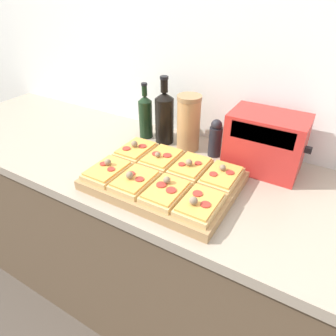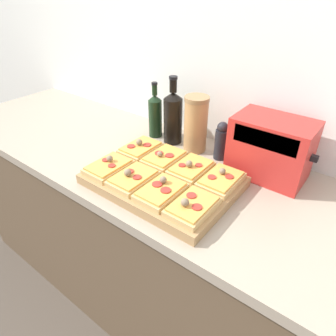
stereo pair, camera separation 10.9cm
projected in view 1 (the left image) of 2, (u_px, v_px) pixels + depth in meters
The scene contains 16 objects.
wall_back at pixel (225, 68), 1.25m from camera, with size 6.00×0.06×2.50m.
kitchen_counter at pixel (180, 255), 1.41m from camera, with size 2.63×0.67×0.93m.
cutting_board at pixel (164, 181), 1.09m from camera, with size 0.52×0.37×0.04m, color #A37A4C.
pizza_slice_back_left at pixel (136, 150), 1.21m from camera, with size 0.11×0.17×0.05m.
pizza_slice_back_midleft at pixel (162, 158), 1.16m from camera, with size 0.11×0.17×0.05m.
pizza_slice_back_midright at pixel (190, 167), 1.11m from camera, with size 0.11×0.17×0.05m.
pizza_slice_back_right at pixel (222, 176), 1.06m from camera, with size 0.11×0.17×0.05m.
pizza_slice_front_left at pixel (107, 170), 1.09m from camera, with size 0.11×0.17×0.05m.
pizza_slice_front_midleft at pixel (135, 180), 1.03m from camera, with size 0.11×0.17×0.05m.
pizza_slice_front_midright at pixel (166, 191), 0.98m from camera, with size 0.11×0.17×0.05m.
pizza_slice_front_right at pixel (200, 204), 0.93m from camera, with size 0.11×0.17×0.05m.
olive_oil_bottle at pixel (145, 116), 1.37m from camera, with size 0.06×0.06×0.26m.
wine_bottle at pixel (164, 117), 1.32m from camera, with size 0.08×0.08×0.30m.
grain_jar_tall at pixel (189, 123), 1.27m from camera, with size 0.10×0.10×0.24m.
pepper_mill at pixel (215, 138), 1.24m from camera, with size 0.05×0.05×0.16m.
toaster_oven at pixel (265, 143), 1.13m from camera, with size 0.30×0.18×0.23m.
Camera 1 is at (0.44, -0.54, 1.57)m, focal length 32.00 mm.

